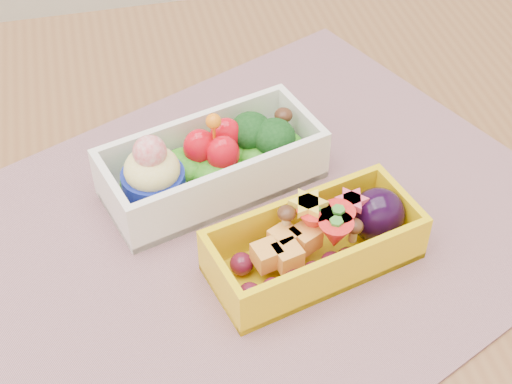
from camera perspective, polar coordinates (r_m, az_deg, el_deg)
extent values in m
cube|color=brown|center=(0.62, -1.75, -5.83)|extent=(1.20, 0.80, 0.04)
cube|color=#99696F|center=(0.62, -0.56, -2.97)|extent=(0.62, 0.56, 0.00)
cube|color=white|center=(0.64, -3.33, 2.13)|extent=(0.20, 0.13, 0.05)
ellipsoid|color=#4FAF24|center=(0.65, -3.31, 1.67)|extent=(0.19, 0.11, 0.02)
cylinder|color=navy|center=(0.63, -7.68, 0.31)|extent=(0.05, 0.05, 0.03)
sphere|color=red|center=(0.60, -8.03, 3.02)|extent=(0.03, 0.03, 0.03)
ellipsoid|color=red|center=(0.64, -4.27, 3.38)|extent=(0.03, 0.02, 0.04)
ellipsoid|color=red|center=(0.63, -2.49, 2.87)|extent=(0.03, 0.02, 0.04)
ellipsoid|color=red|center=(0.65, -2.28, 4.24)|extent=(0.03, 0.02, 0.04)
sphere|color=orange|center=(0.62, -3.23, 5.36)|extent=(0.01, 0.01, 0.01)
ellipsoid|color=black|center=(0.65, -0.40, 4.64)|extent=(0.04, 0.04, 0.03)
ellipsoid|color=black|center=(0.65, 1.38, 4.15)|extent=(0.04, 0.04, 0.03)
ellipsoid|color=#3F2111|center=(0.66, 2.08, 5.82)|extent=(0.02, 0.02, 0.01)
cube|color=yellow|center=(0.58, 4.41, -4.00)|extent=(0.18, 0.11, 0.04)
ellipsoid|color=#561025|center=(0.57, 1.72, -5.91)|extent=(0.09, 0.06, 0.02)
cube|color=orange|center=(0.57, 2.22, -4.17)|extent=(0.05, 0.04, 0.02)
cone|color=red|center=(0.58, 4.33, -2.25)|extent=(0.03, 0.03, 0.03)
cone|color=red|center=(0.58, 6.13, -2.35)|extent=(0.03, 0.03, 0.03)
cone|color=red|center=(0.57, 5.98, -3.23)|extent=(0.03, 0.03, 0.03)
cylinder|color=yellow|center=(0.57, 3.95, -0.88)|extent=(0.03, 0.03, 0.01)
cylinder|color=#E53F5B|center=(0.58, 7.24, -0.64)|extent=(0.03, 0.03, 0.01)
ellipsoid|color=#3F2111|center=(0.58, 2.29, -2.67)|extent=(0.01, 0.01, 0.01)
ellipsoid|color=#3F2111|center=(0.58, 7.35, -3.09)|extent=(0.01, 0.01, 0.01)
ellipsoid|color=black|center=(0.60, 9.16, -1.73)|extent=(0.04, 0.04, 0.05)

